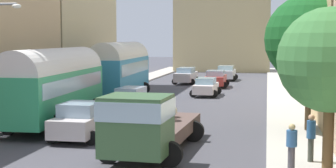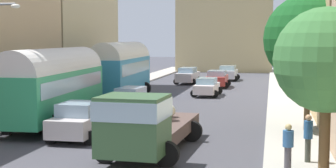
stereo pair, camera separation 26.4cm
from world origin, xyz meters
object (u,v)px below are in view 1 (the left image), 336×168
at_px(pedestrian_0, 292,146).
at_px(pedestrian_1, 311,136).
at_px(car_1, 215,79).
at_px(car_2, 226,73).
at_px(parked_bus_1, 121,67).
at_px(car_3, 81,121).
at_px(car_5, 186,75).
at_px(car_4, 131,101).
at_px(car_0, 206,87).
at_px(cargo_truck_0, 148,124).
at_px(parked_bus_0, 54,82).

xyz_separation_m(pedestrian_0, pedestrian_1, (0.72, 1.33, 0.09)).
distance_m(car_1, car_2, 7.73).
height_order(parked_bus_1, pedestrian_0, parked_bus_1).
bearing_deg(car_3, car_5, 89.53).
height_order(car_2, car_3, car_3).
height_order(car_4, pedestrian_1, pedestrian_1).
height_order(parked_bus_1, pedestrian_1, parked_bus_1).
bearing_deg(car_0, parked_bus_1, -153.56).
bearing_deg(car_1, car_3, -97.99).
height_order(cargo_truck_0, car_3, cargo_truck_0).
bearing_deg(car_0, car_3, -100.95).
distance_m(parked_bus_1, pedestrian_1, 21.41).
bearing_deg(car_0, car_5, 107.50).
xyz_separation_m(parked_bus_1, car_5, (2.78, 13.12, -1.53)).
bearing_deg(parked_bus_1, cargo_truck_0, -70.25).
bearing_deg(car_2, pedestrian_1, -80.61).
bearing_deg(car_0, parked_bus_0, -113.22).
bearing_deg(car_4, car_2, 81.68).
bearing_deg(parked_bus_0, car_4, 55.97).
xyz_separation_m(car_0, car_5, (-3.20, 10.15, 0.09)).
bearing_deg(car_0, car_1, 89.72).
bearing_deg(pedestrian_1, car_3, 163.69).
height_order(parked_bus_0, car_4, parked_bus_0).
xyz_separation_m(cargo_truck_0, car_3, (-3.71, 2.72, -0.47)).
xyz_separation_m(car_5, pedestrian_1, (9.39, -30.69, 0.25)).
distance_m(car_1, car_4, 17.29).
relative_size(car_2, car_4, 0.94).
bearing_deg(car_1, car_0, -90.28).
bearing_deg(car_3, car_4, 88.64).
height_order(car_4, pedestrian_0, pedestrian_0).
bearing_deg(car_0, pedestrian_1, -73.24).
distance_m(car_4, car_5, 20.19).
bearing_deg(car_5, pedestrian_0, -74.86).
relative_size(car_3, car_4, 0.89).
distance_m(parked_bus_1, car_2, 18.80).
bearing_deg(car_4, parked_bus_0, -124.03).
bearing_deg(cargo_truck_0, car_0, 90.80).
bearing_deg(car_2, car_0, -91.43).
relative_size(car_1, car_3, 1.07).
distance_m(cargo_truck_0, car_3, 4.63).
height_order(car_1, car_3, car_3).
xyz_separation_m(cargo_truck_0, pedestrian_0, (5.18, -1.43, -0.32)).
distance_m(cargo_truck_0, pedestrian_0, 5.38).
xyz_separation_m(car_0, pedestrian_0, (5.46, -21.87, 0.25)).
bearing_deg(car_1, pedestrian_0, -79.32).
relative_size(car_0, car_4, 0.96).
distance_m(parked_bus_0, car_0, 15.68).
relative_size(car_2, car_5, 0.86).
relative_size(parked_bus_0, pedestrian_0, 5.78).
bearing_deg(car_1, car_2, 87.54).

